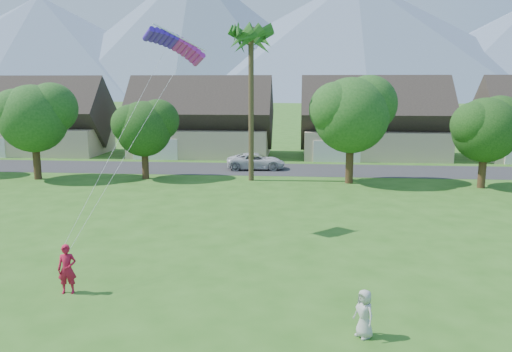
# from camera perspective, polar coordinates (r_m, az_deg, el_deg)

# --- Properties ---
(street) EXTENTS (90.00, 7.00, 0.01)m
(street) POSITION_cam_1_polar(r_m,az_deg,el_deg) (46.82, 2.53, 0.76)
(street) COLOR #2D2D30
(street) RESTS_ON ground
(kite_flyer) EXTENTS (0.78, 0.58, 1.92)m
(kite_flyer) POSITION_cam_1_polar(r_m,az_deg,el_deg) (20.62, -20.78, -9.92)
(kite_flyer) COLOR #AF1431
(kite_flyer) RESTS_ON ground
(watcher) EXTENTS (0.86, 0.91, 1.57)m
(watcher) POSITION_cam_1_polar(r_m,az_deg,el_deg) (16.64, 12.26, -15.12)
(watcher) COLOR #B1B2AE
(watcher) RESTS_ON ground
(parked_car) EXTENTS (5.67, 3.02, 1.52)m
(parked_car) POSITION_cam_1_polar(r_m,az_deg,el_deg) (46.83, -0.00, 1.70)
(parked_car) COLOR silver
(parked_car) RESTS_ON ground
(mountain_ridge) EXTENTS (540.00, 240.00, 70.00)m
(mountain_ridge) POSITION_cam_1_polar(r_m,az_deg,el_deg) (273.07, 6.95, 14.85)
(mountain_ridge) COLOR slate
(mountain_ridge) RESTS_ON ground
(houses_row) EXTENTS (72.75, 8.19, 8.86)m
(houses_row) POSITION_cam_1_polar(r_m,az_deg,el_deg) (55.31, 3.48, 5.83)
(houses_row) COLOR beige
(houses_row) RESTS_ON ground
(tree_row) EXTENTS (62.27, 6.67, 8.45)m
(tree_row) POSITION_cam_1_polar(r_m,az_deg,el_deg) (40.26, 0.58, 6.18)
(tree_row) COLOR #47301C
(tree_row) RESTS_ON ground
(fan_palm) EXTENTS (3.00, 3.00, 13.80)m
(fan_palm) POSITION_cam_1_polar(r_m,az_deg,el_deg) (40.99, -0.58, 15.93)
(fan_palm) COLOR #4C3D26
(fan_palm) RESTS_ON ground
(parafoil_kite) EXTENTS (3.40, 1.61, 0.50)m
(parafoil_kite) POSITION_cam_1_polar(r_m,az_deg,el_deg) (27.08, -9.18, 14.77)
(parafoil_kite) COLOR #4119BF
(parafoil_kite) RESTS_ON ground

